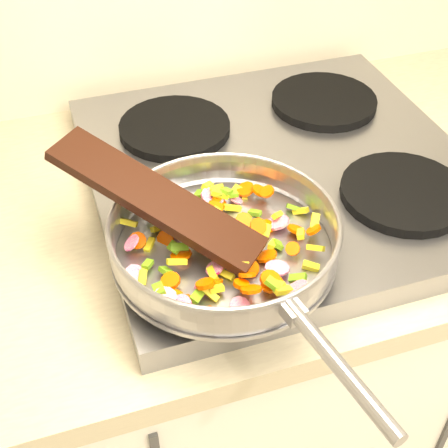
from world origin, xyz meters
name	(u,v)px	position (x,y,z in m)	size (l,w,h in m)	color
cooktop	(281,172)	(-0.70, 1.67, 0.92)	(0.60, 0.60, 0.04)	#939399
grate_fl	(226,232)	(-0.84, 1.52, 0.95)	(0.19, 0.19, 0.02)	black
grate_fr	(404,193)	(-0.56, 1.52, 0.95)	(0.19, 0.19, 0.02)	black
grate_bl	(175,128)	(-0.84, 1.81, 0.95)	(0.19, 0.19, 0.02)	black
grate_br	(324,101)	(-0.56, 1.81, 0.95)	(0.19, 0.19, 0.02)	black
saute_pan	(225,236)	(-0.86, 1.48, 0.99)	(0.34, 0.50, 0.06)	#9E9EA5
vegetable_heap	(220,242)	(-0.86, 1.48, 0.98)	(0.28, 0.27, 0.04)	yellow
wooden_spatula	(156,199)	(-0.93, 1.54, 1.02)	(0.30, 0.07, 0.01)	black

